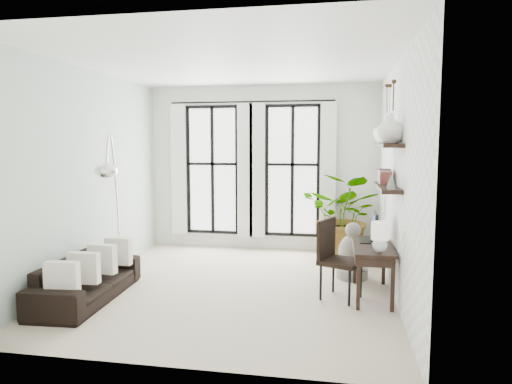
% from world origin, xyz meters
% --- Properties ---
extents(floor, '(5.00, 5.00, 0.00)m').
position_xyz_m(floor, '(0.00, 0.00, 0.00)').
color(floor, beige).
rests_on(floor, ground).
extents(ceiling, '(5.00, 5.00, 0.00)m').
position_xyz_m(ceiling, '(0.00, 0.00, 3.20)').
color(ceiling, white).
rests_on(ceiling, wall_back).
extents(wall_left, '(0.00, 5.00, 5.00)m').
position_xyz_m(wall_left, '(-2.25, 0.00, 1.60)').
color(wall_left, '#AFC3B6').
rests_on(wall_left, floor).
extents(wall_right, '(0.00, 5.00, 5.00)m').
position_xyz_m(wall_right, '(2.25, 0.00, 1.60)').
color(wall_right, white).
rests_on(wall_right, floor).
extents(wall_back, '(4.50, 0.00, 4.50)m').
position_xyz_m(wall_back, '(0.00, 2.50, 1.60)').
color(wall_back, white).
rests_on(wall_back, floor).
extents(windows, '(3.26, 0.13, 2.65)m').
position_xyz_m(windows, '(-0.20, 2.43, 1.56)').
color(windows, white).
rests_on(windows, wall_back).
extents(wall_shelves, '(0.25, 1.30, 0.60)m').
position_xyz_m(wall_shelves, '(2.11, -0.09, 1.73)').
color(wall_shelves, black).
rests_on(wall_shelves, wall_right).
extents(sofa, '(0.83, 1.93, 0.55)m').
position_xyz_m(sofa, '(-1.80, -0.92, 0.28)').
color(sofa, black).
rests_on(sofa, floor).
extents(throw_pillows, '(0.40, 1.52, 0.40)m').
position_xyz_m(throw_pillows, '(-1.70, -0.92, 0.50)').
color(throw_pillows, silver).
rests_on(throw_pillows, sofa).
extents(plant, '(1.78, 1.69, 1.55)m').
position_xyz_m(plant, '(1.60, 1.92, 0.78)').
color(plant, '#2D7228').
rests_on(plant, floor).
extents(desk, '(0.51, 1.21, 1.11)m').
position_xyz_m(desk, '(1.95, -0.18, 0.68)').
color(desk, black).
rests_on(desk, floor).
extents(desk_chair, '(0.66, 0.66, 1.06)m').
position_xyz_m(desk_chair, '(1.45, -0.25, 0.61)').
color(desk_chair, black).
rests_on(desk_chair, floor).
extents(arc_lamp, '(0.72, 1.38, 2.24)m').
position_xyz_m(arc_lamp, '(-1.70, -0.34, 1.73)').
color(arc_lamp, silver).
rests_on(arc_lamp, floor).
extents(buddha, '(0.48, 0.48, 0.87)m').
position_xyz_m(buddha, '(1.71, 0.72, 0.37)').
color(buddha, gray).
rests_on(buddha, floor).
extents(vase_a, '(0.37, 0.37, 0.38)m').
position_xyz_m(vase_a, '(2.11, -0.38, 2.27)').
color(vase_a, white).
rests_on(vase_a, shelf_upper).
extents(vase_b, '(0.37, 0.37, 0.38)m').
position_xyz_m(vase_b, '(2.11, 0.02, 2.27)').
color(vase_b, white).
rests_on(vase_b, shelf_upper).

